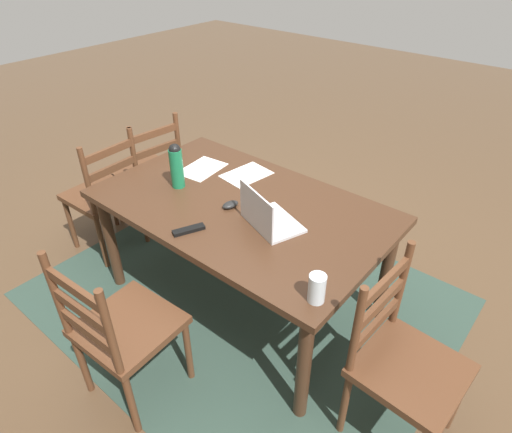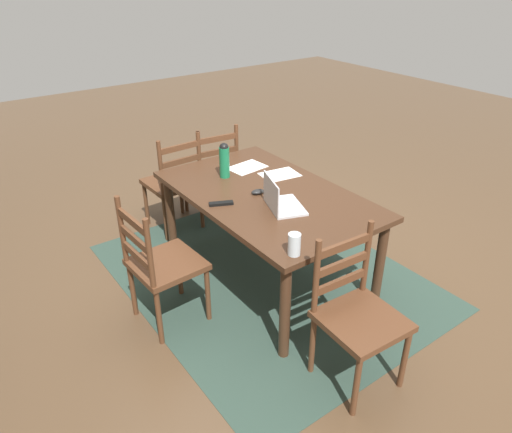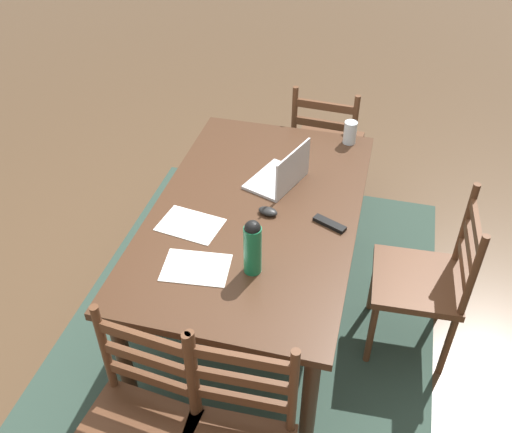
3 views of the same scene
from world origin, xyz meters
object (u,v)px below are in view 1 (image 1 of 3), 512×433
Objects in this scene: chair_right_far at (105,195)px; dining_table at (241,215)px; tv_remote at (189,230)px; laptop at (266,217)px; computer_mouse at (230,205)px; chair_right_near at (149,174)px; water_bottle at (176,165)px; chair_far_head at (122,329)px; drinking_glass at (317,288)px; chair_left_far at (403,363)px.

dining_table is at bearing -169.79° from chair_right_far.
dining_table is 0.39m from tv_remote.
laptop is 0.27m from computer_mouse.
computer_mouse reaches higher than tv_remote.
chair_right_near is 1.45m from laptop.
water_bottle reaches higher than chair_right_near.
chair_right_far is 1.00× the size of chair_far_head.
laptop is at bearing -179.06° from water_bottle.
drinking_glass is at bearing 153.62° from dining_table.
chair_right_near is 6.99× the size of drinking_glass.
dining_table is at bearing 169.93° from chair_right_near.
chair_right_near is at bearing -89.97° from chair_right_far.
drinking_glass is at bearing 163.04° from chair_right_near.
chair_left_far is 5.59× the size of tv_remote.
tv_remote is (-1.10, 0.17, 0.30)m from chair_right_far.
water_bottle is (-0.71, -0.11, 0.43)m from chair_right_far.
chair_right_near is (1.13, -0.20, -0.20)m from dining_table.
chair_far_head is at bearing 90.14° from dining_table.
chair_far_head reaches higher than dining_table.
drinking_glass is at bearing 24.56° from chair_left_far.
dining_table is at bearing -94.62° from computer_mouse.
chair_far_head is at bearing 31.12° from chair_left_far.
water_bottle reaches higher than chair_far_head.
water_bottle reaches higher than laptop.
chair_left_far is 0.95m from laptop.
laptop is 0.68m from water_bottle.
chair_left_far reaches higher than dining_table.
chair_right_far is 0.84m from water_bottle.
chair_left_far is 2.53× the size of laptop.
chair_far_head is at bearing 136.25° from chair_right_near.
drinking_glass is at bearing 24.64° from tv_remote.
chair_left_far and chair_far_head have the same top height.
chair_right_far and chair_left_far have the same top height.
chair_left_far is 1.32m from chair_far_head.
laptop reaches higher than drinking_glass.
chair_far_head is at bearing 72.83° from laptop.
water_bottle is 1.21m from drinking_glass.
chair_right_far and chair_far_head have the same top height.
chair_right_far is 1.93m from drinking_glass.
chair_right_near and chair_right_far have the same top height.
laptop is at bearing -30.03° from drinking_glass.
dining_table is 0.86m from drinking_glass.
laptop is (-1.38, -0.12, 0.34)m from chair_right_far.
chair_right_near is at bearing 176.67° from tv_remote.
chair_right_near is 2.00m from drinking_glass.
chair_right_far is at bearing -30.98° from chair_far_head.
chair_right_near is at bearing -11.59° from laptop.
chair_right_far is at bearing 90.03° from chair_right_near.
laptop is at bearing -174.98° from chair_right_far.
drinking_glass is at bearing 170.35° from computer_mouse.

